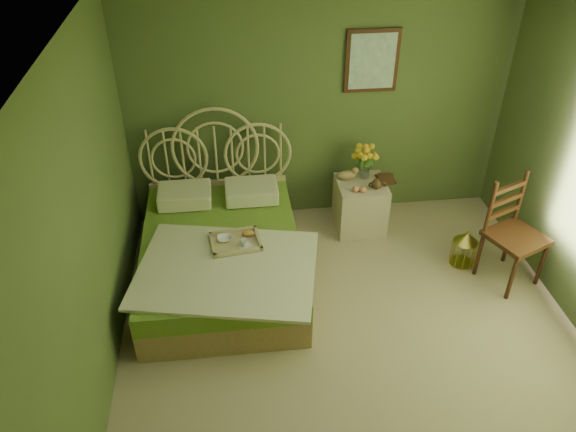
{
  "coord_description": "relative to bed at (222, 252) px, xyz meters",
  "views": [
    {
      "loc": [
        -0.96,
        -3.08,
        3.69
      ],
      "look_at": [
        -0.47,
        1.0,
        0.8
      ],
      "focal_mm": 35.0,
      "sensor_mm": 36.0,
      "label": 1
    }
  ],
  "objects": [
    {
      "name": "floor",
      "position": [
        1.1,
        -1.19,
        -0.3
      ],
      "size": [
        4.5,
        4.5,
        0.0
      ],
      "primitive_type": "plane",
      "color": "tan",
      "rests_on": "ground"
    },
    {
      "name": "ceiling",
      "position": [
        1.1,
        -1.19,
        2.3
      ],
      "size": [
        4.5,
        4.5,
        0.0
      ],
      "primitive_type": "plane",
      "rotation": [
        3.14,
        0.0,
        0.0
      ],
      "color": "silver",
      "rests_on": "wall_back"
    },
    {
      "name": "wall_back",
      "position": [
        1.1,
        1.06,
        1.0
      ],
      "size": [
        4.0,
        0.0,
        4.0
      ],
      "primitive_type": "plane",
      "rotation": [
        1.57,
        0.0,
        0.0
      ],
      "color": "#506635",
      "rests_on": "floor"
    },
    {
      "name": "wall_left",
      "position": [
        -0.9,
        -1.19,
        1.0
      ],
      "size": [
        0.0,
        4.5,
        4.5
      ],
      "primitive_type": "plane",
      "rotation": [
        1.57,
        0.0,
        1.57
      ],
      "color": "#506635",
      "rests_on": "floor"
    },
    {
      "name": "wall_art",
      "position": [
        1.61,
        1.04,
        1.45
      ],
      "size": [
        0.54,
        0.04,
        0.64
      ],
      "color": "#341F0E",
      "rests_on": "wall_back"
    },
    {
      "name": "bed",
      "position": [
        0.0,
        0.0,
        0.0
      ],
      "size": [
        1.75,
        2.21,
        1.37
      ],
      "color": "tan",
      "rests_on": "floor"
    },
    {
      "name": "nightstand",
      "position": [
        1.52,
        0.67,
        0.05
      ],
      "size": [
        0.51,
        0.51,
        0.99
      ],
      "color": "beige",
      "rests_on": "floor"
    },
    {
      "name": "chair",
      "position": [
        2.76,
        -0.28,
        0.29
      ],
      "size": [
        0.62,
        0.62,
        1.07
      ],
      "rotation": [
        0.0,
        0.0,
        0.41
      ],
      "color": "#341F0E",
      "rests_on": "floor"
    },
    {
      "name": "birdcage",
      "position": [
        2.42,
        -0.09,
        -0.12
      ],
      "size": [
        0.25,
        0.25,
        0.37
      ],
      "rotation": [
        0.0,
        0.0,
        0.35
      ],
      "color": "gold",
      "rests_on": "floor"
    },
    {
      "name": "book_lower",
      "position": [
        1.69,
        0.67,
        0.28
      ],
      "size": [
        0.19,
        0.25,
        0.02
      ],
      "primitive_type": "imported",
      "rotation": [
        0.0,
        0.0,
        0.12
      ],
      "color": "#381E0F",
      "rests_on": "nightstand"
    },
    {
      "name": "book_upper",
      "position": [
        1.69,
        0.67,
        0.29
      ],
      "size": [
        0.2,
        0.25,
        0.02
      ],
      "primitive_type": "imported",
      "rotation": [
        0.0,
        0.0,
        -0.17
      ],
      "color": "#472819",
      "rests_on": "nightstand"
    },
    {
      "name": "cereal_bowl",
      "position": [
        0.04,
        -0.12,
        0.24
      ],
      "size": [
        0.15,
        0.15,
        0.03
      ],
      "primitive_type": "imported",
      "rotation": [
        0.0,
        0.0,
        0.07
      ],
      "color": "white",
      "rests_on": "bed"
    },
    {
      "name": "coffee_cup",
      "position": [
        0.22,
        -0.23,
        0.26
      ],
      "size": [
        0.09,
        0.09,
        0.07
      ],
      "primitive_type": "imported",
      "rotation": [
        0.0,
        0.0,
        0.25
      ],
      "color": "white",
      "rests_on": "bed"
    }
  ]
}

